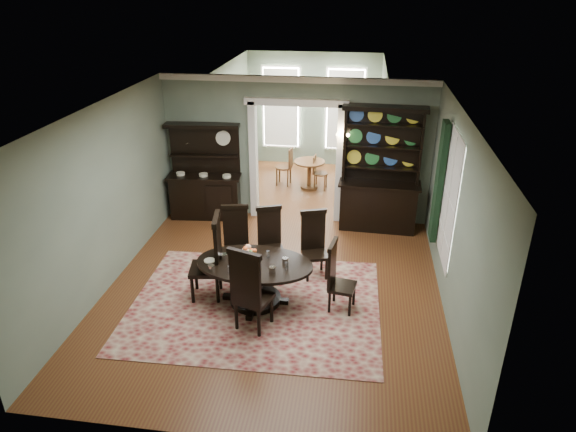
% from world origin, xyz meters
% --- Properties ---
extents(room, '(5.51, 6.01, 3.01)m').
position_xyz_m(room, '(0.00, 0.04, 1.58)').
color(room, brown).
rests_on(room, ground).
extents(parlor, '(3.51, 3.50, 3.01)m').
position_xyz_m(parlor, '(0.00, 5.53, 1.52)').
color(parlor, brown).
rests_on(parlor, ground).
extents(doorway_trim, '(2.08, 0.25, 2.57)m').
position_xyz_m(doorway_trim, '(0.00, 3.00, 1.62)').
color(doorway_trim, silver).
rests_on(doorway_trim, floor).
extents(right_window, '(0.15, 1.47, 2.12)m').
position_xyz_m(right_window, '(2.69, 0.93, 1.60)').
color(right_window, white).
rests_on(right_window, wall_right).
extents(wall_sconce, '(0.27, 0.21, 0.21)m').
position_xyz_m(wall_sconce, '(0.95, 2.85, 1.89)').
color(wall_sconce, gold).
rests_on(wall_sconce, back_wall_right).
extents(rug, '(3.97, 3.12, 0.01)m').
position_xyz_m(rug, '(-0.21, -0.39, 0.01)').
color(rug, maroon).
rests_on(rug, floor).
extents(dining_table, '(1.88, 1.77, 0.72)m').
position_xyz_m(dining_table, '(-0.22, -0.30, 0.50)').
color(dining_table, black).
rests_on(dining_table, rug).
extents(centerpiece, '(1.37, 0.88, 0.22)m').
position_xyz_m(centerpiece, '(-0.29, -0.21, 0.79)').
color(centerpiece, silver).
rests_on(centerpiece, dining_table).
extents(chair_far_left, '(0.53, 0.51, 1.22)m').
position_xyz_m(chair_far_left, '(-0.74, 0.63, 0.64)').
color(chair_far_left, black).
rests_on(chair_far_left, rug).
extents(chair_far_mid, '(0.55, 0.54, 1.17)m').
position_xyz_m(chair_far_mid, '(-0.17, 0.79, 0.62)').
color(chair_far_mid, black).
rests_on(chair_far_mid, rug).
extents(chair_far_right, '(0.55, 0.54, 1.19)m').
position_xyz_m(chair_far_right, '(0.61, 0.71, 0.62)').
color(chair_far_right, black).
rests_on(chair_far_right, rug).
extents(chair_end_left, '(0.58, 0.60, 1.44)m').
position_xyz_m(chair_end_left, '(-0.92, -0.23, 0.75)').
color(chair_end_left, black).
rests_on(chair_end_left, rug).
extents(chair_end_right, '(0.47, 0.49, 1.15)m').
position_xyz_m(chair_end_right, '(1.06, -0.28, 0.60)').
color(chair_end_right, black).
rests_on(chair_end_right, rug).
extents(chair_near, '(0.64, 0.62, 1.38)m').
position_xyz_m(chair_near, '(-0.15, -1.03, 0.72)').
color(chair_near, black).
rests_on(chair_near, rug).
extents(sideboard, '(1.59, 0.69, 2.03)m').
position_xyz_m(sideboard, '(-1.92, 2.76, 0.71)').
color(sideboard, black).
rests_on(sideboard, floor).
extents(welsh_dresser, '(1.64, 0.66, 2.53)m').
position_xyz_m(welsh_dresser, '(1.73, 2.73, 0.92)').
color(welsh_dresser, black).
rests_on(welsh_dresser, floor).
extents(parlor_table, '(0.75, 0.75, 0.69)m').
position_xyz_m(parlor_table, '(0.11, 4.67, 0.45)').
color(parlor_table, '#562E18').
rests_on(parlor_table, parlor_floor).
extents(parlor_chair_left, '(0.41, 0.40, 0.96)m').
position_xyz_m(parlor_chair_left, '(-0.47, 4.80, 0.51)').
color(parlor_chair_left, '#562E18').
rests_on(parlor_chair_left, parlor_floor).
extents(parlor_chair_right, '(0.36, 0.35, 0.84)m').
position_xyz_m(parlor_chair_right, '(0.34, 4.66, 0.45)').
color(parlor_chair_right, '#562E18').
rests_on(parlor_chair_right, parlor_floor).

